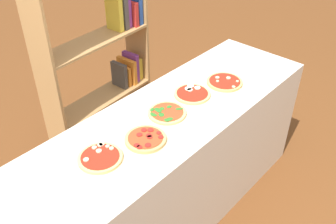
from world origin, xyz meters
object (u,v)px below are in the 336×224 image
object	(u,v)px
pizza_spinach_2	(167,113)
bookshelf	(111,71)
pizza_mushroom_0	(100,157)
pizza_mushroom_4	(225,82)
pizza_pepperoni_1	(146,139)
pizza_mozzarella_3	(192,94)

from	to	relation	value
pizza_spinach_2	bookshelf	size ratio (longest dim) A/B	0.15
pizza_mushroom_0	pizza_mushroom_4	xyz separation A→B (m)	(1.04, -0.05, -0.00)
pizza_pepperoni_1	bookshelf	bearing A→B (deg)	59.36
pizza_mozzarella_3	pizza_mushroom_4	bearing A→B (deg)	-15.50
pizza_mushroom_0	pizza_pepperoni_1	size ratio (longest dim) A/B	1.01
pizza_spinach_2	pizza_mozzarella_3	world-z (taller)	same
pizza_spinach_2	bookshelf	bearing A→B (deg)	70.42
pizza_mushroom_0	pizza_mozzarella_3	xyz separation A→B (m)	(0.78, 0.02, -0.00)
pizza_pepperoni_1	pizza_mozzarella_3	xyz separation A→B (m)	(0.52, 0.09, -0.00)
pizza_mushroom_4	bookshelf	size ratio (longest dim) A/B	0.15
pizza_spinach_2	pizza_mushroom_4	bearing A→B (deg)	-5.96
pizza_mushroom_0	pizza_spinach_2	xyz separation A→B (m)	(0.52, 0.00, -0.00)
pizza_pepperoni_1	pizza_mushroom_4	distance (m)	0.78
pizza_mozzarella_3	pizza_spinach_2	bearing A→B (deg)	-176.27
pizza_spinach_2	pizza_mozzarella_3	distance (m)	0.26
pizza_pepperoni_1	pizza_mozzarella_3	distance (m)	0.53
pizza_mozzarella_3	pizza_mushroom_4	size ratio (longest dim) A/B	0.97
pizza_mushroom_0	bookshelf	size ratio (longest dim) A/B	0.15
pizza_pepperoni_1	pizza_mozzarella_3	bearing A→B (deg)	10.28
pizza_mozzarella_3	bookshelf	bearing A→B (deg)	86.44
pizza_pepperoni_1	pizza_spinach_2	size ratio (longest dim) A/B	0.98
pizza_pepperoni_1	pizza_mushroom_4	world-z (taller)	pizza_pepperoni_1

